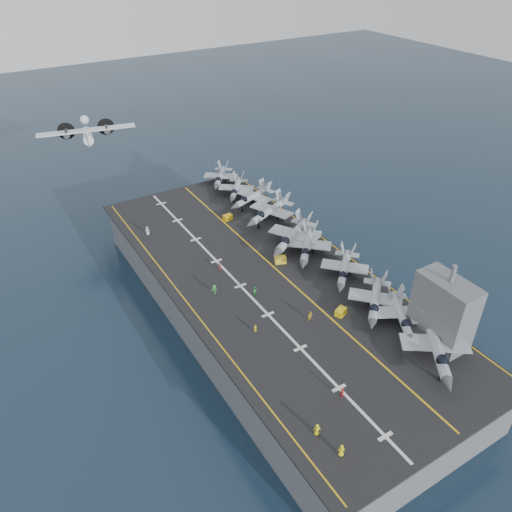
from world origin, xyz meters
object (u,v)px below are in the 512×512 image
island_superstructure (445,304)px  fighter_jet_0 (437,346)px  transport_plane (88,136)px  tow_cart_a (341,312)px

island_superstructure → fighter_jet_0: (-4.07, -3.13, -4.66)m
fighter_jet_0 → transport_plane: bearing=105.5°
island_superstructure → tow_cart_a: bearing=126.8°
fighter_jet_0 → transport_plane: 100.43m
tow_cart_a → transport_plane: transport_plane is taller
island_superstructure → fighter_jet_0: bearing=-142.5°
fighter_jet_0 → tow_cart_a: size_ratio=7.96×
fighter_jet_0 → transport_plane: size_ratio=0.71×
island_superstructure → fighter_jet_0: 6.93m
island_superstructure → fighter_jet_0: island_superstructure is taller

